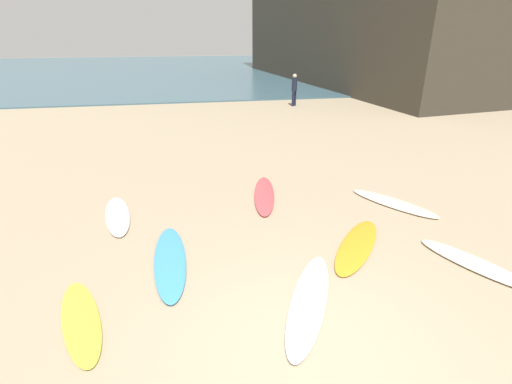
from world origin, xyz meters
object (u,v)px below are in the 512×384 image
object	(u,v)px
surfboard_3	(309,301)
beachgoer_near	(294,88)
surfboard_0	(264,195)
surfboard_4	(393,203)
surfboard_5	(81,320)
surfboard_1	(357,245)
surfboard_6	(117,215)
surfboard_2	(170,261)
surfboard_7	(474,263)

from	to	relation	value
surfboard_3	beachgoer_near	xyz separation A→B (m)	(4.24, 15.53, 0.87)
surfboard_0	surfboard_4	xyz separation A→B (m)	(2.87, -1.03, -0.01)
surfboard_5	beachgoer_near	size ratio (longest dim) A/B	1.18
surfboard_3	beachgoer_near	size ratio (longest dim) A/B	1.51
beachgoer_near	surfboard_3	bearing A→B (deg)	27.49
surfboard_1	surfboard_6	size ratio (longest dim) A/B	1.08
surfboard_1	surfboard_4	size ratio (longest dim) A/B	1.03
surfboard_5	surfboard_6	bearing A→B (deg)	-108.76
beachgoer_near	surfboard_6	bearing A→B (deg)	10.97
surfboard_0	surfboard_5	bearing A→B (deg)	-120.61
surfboard_1	surfboard_2	bearing A→B (deg)	-144.46
surfboard_5	surfboard_7	bearing A→B (deg)	163.92
surfboard_0	surfboard_7	xyz separation A→B (m)	(2.95, -3.61, -0.00)
surfboard_3	surfboard_5	xyz separation A→B (m)	(-3.26, 0.22, -0.01)
surfboard_1	beachgoer_near	size ratio (longest dim) A/B	1.35
surfboard_1	surfboard_7	xyz separation A→B (m)	(1.74, -0.95, 0.01)
surfboard_4	surfboard_6	world-z (taller)	surfboard_6
surfboard_0	surfboard_2	size ratio (longest dim) A/B	0.99
surfboard_6	beachgoer_near	xyz separation A→B (m)	(7.44, 12.01, 0.87)
surfboard_0	surfboard_2	xyz separation A→B (m)	(-2.22, -2.52, -0.00)
surfboard_0	surfboard_1	xyz separation A→B (m)	(1.21, -2.65, -0.01)
surfboard_0	beachgoer_near	world-z (taller)	beachgoer_near
surfboard_1	surfboard_5	world-z (taller)	surfboard_1
surfboard_3	beachgoer_near	world-z (taller)	beachgoer_near
surfboard_7	beachgoer_near	world-z (taller)	beachgoer_near
surfboard_0	surfboard_2	bearing A→B (deg)	-119.95
surfboard_0	surfboard_1	size ratio (longest dim) A/B	1.07
surfboard_7	beachgoer_near	xyz separation A→B (m)	(1.11, 15.12, 0.87)
surfboard_3	surfboard_6	world-z (taller)	surfboard_3
surfboard_3	beachgoer_near	distance (m)	16.12
surfboard_1	beachgoer_near	distance (m)	14.48
surfboard_0	surfboard_4	world-z (taller)	surfboard_0
surfboard_2	surfboard_5	size ratio (longest dim) A/B	1.25
surfboard_4	surfboard_5	distance (m)	6.88
surfboard_2	surfboard_4	xyz separation A→B (m)	(5.09, 1.49, -0.00)
surfboard_2	surfboard_4	bearing A→B (deg)	14.68
surfboard_0	surfboard_3	size ratio (longest dim) A/B	0.96
surfboard_1	surfboard_6	bearing A→B (deg)	-167.46
surfboard_0	surfboard_6	world-z (taller)	surfboard_0
surfboard_2	surfboard_4	world-z (taller)	surfboard_2
surfboard_1	surfboard_2	world-z (taller)	surfboard_2
surfboard_3	surfboard_1	bearing A→B (deg)	-108.89
surfboard_4	surfboard_6	bearing A→B (deg)	143.61
surfboard_0	surfboard_1	bearing A→B (deg)	-53.96
surfboard_5	surfboard_4	bearing A→B (deg)	-174.04
surfboard_1	surfboard_5	xyz separation A→B (m)	(-4.64, -1.15, -0.00)
surfboard_4	surfboard_7	bearing A→B (deg)	-119.63
surfboard_2	surfboard_7	world-z (taller)	surfboard_7
surfboard_5	beachgoer_near	world-z (taller)	beachgoer_near
surfboard_2	surfboard_3	bearing A→B (deg)	-37.75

